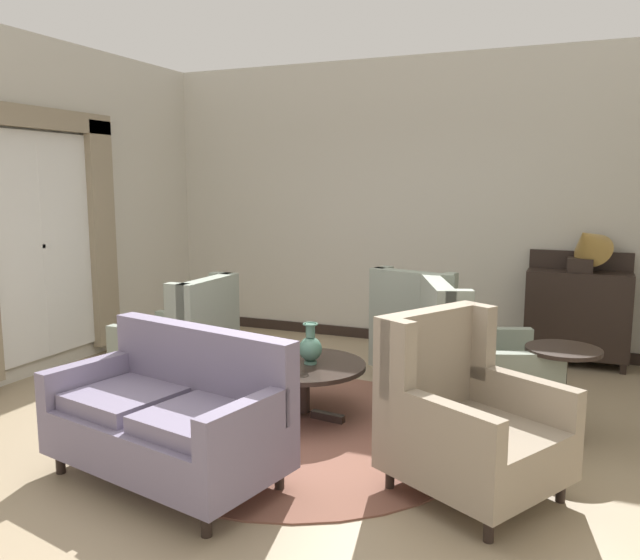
# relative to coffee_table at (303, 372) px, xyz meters

# --- Properties ---
(ground) EXTENTS (9.18, 9.18, 0.00)m
(ground) POSITION_rel_coffee_table_xyz_m (0.10, -0.58, -0.37)
(ground) COLOR #9E896B
(wall_back) EXTENTS (6.18, 0.08, 3.24)m
(wall_back) POSITION_rel_coffee_table_xyz_m (0.10, 2.70, 1.25)
(wall_back) COLOR beige
(wall_back) RESTS_ON ground
(wall_left) EXTENTS (0.08, 4.59, 3.24)m
(wall_left) POSITION_rel_coffee_table_xyz_m (-2.91, 0.40, 1.25)
(wall_left) COLOR beige
(wall_left) RESTS_ON ground
(baseboard_back) EXTENTS (6.02, 0.03, 0.12)m
(baseboard_back) POSITION_rel_coffee_table_xyz_m (0.10, 2.64, -0.31)
(baseboard_back) COLOR black
(baseboard_back) RESTS_ON ground
(area_rug) EXTENTS (2.67, 2.67, 0.01)m
(area_rug) POSITION_rel_coffee_table_xyz_m (0.10, -0.28, -0.37)
(area_rug) COLOR brown
(area_rug) RESTS_ON ground
(window_with_curtains) EXTENTS (0.12, 1.86, 2.45)m
(window_with_curtains) POSITION_rel_coffee_table_xyz_m (-2.81, 0.17, 1.03)
(window_with_curtains) COLOR silver
(coffee_table) EXTENTS (0.99, 0.99, 0.44)m
(coffee_table) POSITION_rel_coffee_table_xyz_m (0.00, 0.00, 0.00)
(coffee_table) COLOR black
(coffee_table) RESTS_ON ground
(porcelain_vase) EXTENTS (0.18, 0.18, 0.33)m
(porcelain_vase) POSITION_rel_coffee_table_xyz_m (0.05, 0.02, 0.20)
(porcelain_vase) COLOR #4C7A66
(porcelain_vase) RESTS_ON coffee_table
(settee) EXTENTS (1.63, 1.08, 0.93)m
(settee) POSITION_rel_coffee_table_xyz_m (-0.32, -1.29, 0.03)
(settee) COLOR slate
(settee) RESTS_ON ground
(armchair_back_corner) EXTENTS (0.98, 1.03, 1.07)m
(armchair_back_corner) POSITION_rel_coffee_table_xyz_m (0.63, 1.33, 0.07)
(armchair_back_corner) COLOR gray
(armchair_back_corner) RESTS_ON ground
(armchair_foreground_right) EXTENTS (0.90, 0.79, 1.03)m
(armchair_foreground_right) POSITION_rel_coffee_table_xyz_m (-1.27, 0.22, 0.06)
(armchair_foreground_right) COLOR gray
(armchair_foreground_right) RESTS_ON ground
(armchair_far_left) EXTENTS (1.18, 1.16, 1.07)m
(armchair_far_left) POSITION_rel_coffee_table_xyz_m (1.39, -0.74, 0.07)
(armchair_far_left) COLOR gray
(armchair_far_left) RESTS_ON ground
(armchair_near_window) EXTENTS (1.16, 1.13, 1.12)m
(armchair_near_window) POSITION_rel_coffee_table_xyz_m (1.26, 0.37, 0.08)
(armchair_near_window) COLOR gray
(armchair_near_window) RESTS_ON ground
(side_table) EXTENTS (0.53, 0.53, 0.69)m
(side_table) POSITION_rel_coffee_table_xyz_m (1.90, 0.30, 0.04)
(side_table) COLOR black
(side_table) RESTS_ON ground
(sideboard) EXTENTS (0.99, 0.38, 1.16)m
(sideboard) POSITION_rel_coffee_table_xyz_m (1.96, 2.40, 0.17)
(sideboard) COLOR black
(sideboard) RESTS_ON ground
(gramophone) EXTENTS (0.55, 0.61, 0.57)m
(gramophone) POSITION_rel_coffee_table_xyz_m (2.01, 2.31, 0.87)
(gramophone) COLOR black
(gramophone) RESTS_ON sideboard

